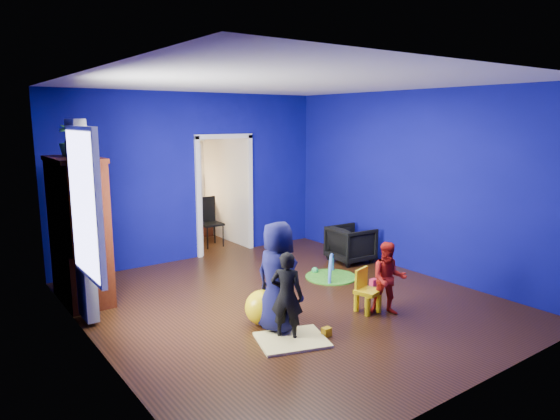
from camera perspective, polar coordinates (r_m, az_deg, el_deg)
floor at (r=6.88m, az=0.92°, el=-10.47°), size 5.00×5.50×0.01m
ceiling at (r=6.44m, az=1.00°, el=14.40°), size 5.00×5.50×0.01m
wall_back at (r=8.84m, az=-9.81°, el=3.74°), size 5.00×0.02×2.90m
wall_front at (r=4.65m, az=21.77°, el=-2.78°), size 5.00×0.02×2.90m
wall_left at (r=5.41m, az=-20.74°, el=-0.94°), size 0.02×5.50×2.90m
wall_right at (r=8.24m, az=15.04°, el=3.06°), size 0.02×5.50×2.90m
alcove at (r=9.91m, az=-8.90°, el=3.31°), size 1.00×1.75×2.50m
armchair at (r=8.75m, az=8.11°, el=-3.86°), size 0.74×0.72×0.62m
child_black at (r=5.64m, az=0.77°, el=-9.76°), size 0.43×0.44×1.01m
child_navy at (r=5.80m, az=-0.26°, el=-7.66°), size 0.54×0.71×1.30m
toddler_red at (r=6.48m, az=12.29°, el=-7.67°), size 0.58×0.56×0.94m
vase at (r=6.77m, az=-21.99°, el=6.37°), size 0.26×0.26×0.21m
potted_plant at (r=7.27m, az=-23.06°, el=7.36°), size 0.26×0.26×0.42m
tv_armoire at (r=7.20m, az=-21.99°, el=-2.16°), size 0.58×1.14×1.96m
crt_tv at (r=7.20m, az=-21.70°, el=-1.81°), size 0.46×0.70×0.54m
yellow_blanket at (r=5.76m, az=1.37°, el=-14.63°), size 0.90×0.80×0.03m
hopper_ball at (r=6.12m, az=-2.03°, el=-11.07°), size 0.42×0.42×0.42m
kid_chair at (r=6.57m, az=10.02°, el=-9.33°), size 0.34×0.34×0.50m
play_mat at (r=7.91m, az=5.86°, el=-7.62°), size 0.80×0.80×0.02m
toy_arch at (r=7.91m, az=5.86°, el=-7.55°), size 0.55×0.54×0.72m
window_left at (r=5.73m, az=-21.59°, el=0.63°), size 0.03×0.95×1.55m
curtain at (r=6.34m, az=-21.66°, el=-1.27°), size 0.14×0.42×2.40m
doorway at (r=9.17m, az=-6.37°, el=1.55°), size 1.16×0.10×2.10m
study_desk at (r=10.61m, az=-10.33°, el=-1.06°), size 0.88×0.44×0.75m
desk_monitor at (r=10.62m, az=-10.72°, el=2.09°), size 0.40×0.05×0.32m
desk_lamp at (r=10.45m, az=-11.96°, el=1.80°), size 0.14×0.14×0.14m
folding_chair at (r=9.75m, az=-7.90°, el=-1.48°), size 0.40×0.40×0.92m
book_shelf at (r=10.51m, az=-10.89°, el=7.86°), size 0.88×0.24×0.04m
toy_0 at (r=7.63m, az=10.64°, el=-8.12°), size 0.10×0.08×0.10m
toy_1 at (r=9.07m, az=6.75°, el=-5.00°), size 0.11×0.11×0.11m
toy_2 at (r=5.89m, az=5.34°, el=-13.70°), size 0.10×0.08×0.10m
toy_3 at (r=8.08m, az=4.01°, el=-6.87°), size 0.11×0.11×0.11m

